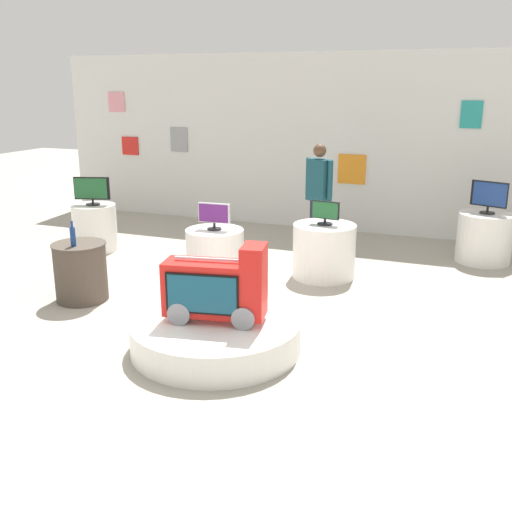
# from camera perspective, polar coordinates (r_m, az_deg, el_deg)

# --- Properties ---
(ground_plane) EXTENTS (30.00, 30.00, 0.00)m
(ground_plane) POSITION_cam_1_polar(r_m,az_deg,el_deg) (6.49, -4.73, -7.64)
(ground_plane) COLOR #A8A091
(back_wall_display) EXTENTS (11.16, 0.13, 3.17)m
(back_wall_display) POSITION_cam_1_polar(r_m,az_deg,el_deg) (10.96, 7.41, 10.71)
(back_wall_display) COLOR silver
(back_wall_display) RESTS_ON ground
(main_display_pedestal) EXTENTS (1.74, 1.74, 0.32)m
(main_display_pedestal) POSITION_cam_1_polar(r_m,az_deg,el_deg) (6.11, -3.89, -7.57)
(main_display_pedestal) COLOR white
(main_display_pedestal) RESTS_ON ground
(novelty_firetruck_tv) EXTENTS (1.06, 0.57, 0.81)m
(novelty_firetruck_tv) POSITION_cam_1_polar(r_m,az_deg,el_deg) (5.92, -3.81, -3.31)
(novelty_firetruck_tv) COLOR gray
(novelty_firetruck_tv) RESTS_ON main_display_pedestal
(display_pedestal_left_rear) EXTENTS (0.70, 0.70, 0.75)m
(display_pedestal_left_rear) POSITION_cam_1_polar(r_m,az_deg,el_deg) (9.95, -15.25, 2.65)
(display_pedestal_left_rear) COLOR white
(display_pedestal_left_rear) RESTS_ON ground
(tv_on_left_rear) EXTENTS (0.56, 0.23, 0.45)m
(tv_on_left_rear) POSITION_cam_1_polar(r_m,az_deg,el_deg) (9.83, -15.53, 6.15)
(tv_on_left_rear) COLOR black
(tv_on_left_rear) RESTS_ON display_pedestal_left_rear
(display_pedestal_center_rear) EXTENTS (0.81, 0.81, 0.75)m
(display_pedestal_center_rear) POSITION_cam_1_polar(r_m,az_deg,el_deg) (9.61, 21.12, 1.65)
(display_pedestal_center_rear) COLOR white
(display_pedestal_center_rear) RESTS_ON ground
(tv_on_center_rear) EXTENTS (0.52, 0.22, 0.48)m
(tv_on_center_rear) POSITION_cam_1_polar(r_m,az_deg,el_deg) (9.48, 21.53, 5.40)
(tv_on_center_rear) COLOR black
(tv_on_center_rear) RESTS_ON display_pedestal_center_rear
(display_pedestal_right_rear) EXTENTS (0.87, 0.87, 0.75)m
(display_pedestal_right_rear) POSITION_cam_1_polar(r_m,az_deg,el_deg) (8.32, 6.55, 0.50)
(display_pedestal_right_rear) COLOR white
(display_pedestal_right_rear) RESTS_ON ground
(tv_on_right_rear) EXTENTS (0.40, 0.22, 0.33)m
(tv_on_right_rear) POSITION_cam_1_polar(r_m,az_deg,el_deg) (8.18, 6.67, 4.18)
(tv_on_right_rear) COLOR black
(tv_on_right_rear) RESTS_ON display_pedestal_right_rear
(display_pedestal_far_right) EXTENTS (0.78, 0.78, 0.75)m
(display_pedestal_far_right) POSITION_cam_1_polar(r_m,az_deg,el_deg) (8.00, -3.97, -0.07)
(display_pedestal_far_right) COLOR white
(display_pedestal_far_right) RESTS_ON ground
(tv_on_far_right) EXTENTS (0.44, 0.19, 0.36)m
(tv_on_far_right) POSITION_cam_1_polar(r_m,az_deg,el_deg) (7.86, -4.07, 3.94)
(tv_on_far_right) COLOR black
(tv_on_far_right) RESTS_ON display_pedestal_far_right
(side_table_round) EXTENTS (0.67, 0.67, 0.73)m
(side_table_round) POSITION_cam_1_polar(r_m,az_deg,el_deg) (7.69, -16.52, -1.42)
(side_table_round) COLOR #4C4238
(side_table_round) RESTS_ON ground
(bottle_on_side_table) EXTENTS (0.07, 0.07, 0.31)m
(bottle_on_side_table) POSITION_cam_1_polar(r_m,az_deg,el_deg) (7.46, -17.22, 1.84)
(bottle_on_side_table) COLOR navy
(bottle_on_side_table) RESTS_ON side_table_round
(shopper_browsing_near_truck) EXTENTS (0.50, 0.36, 1.74)m
(shopper_browsing_near_truck) POSITION_cam_1_polar(r_m,az_deg,el_deg) (9.33, 6.05, 6.28)
(shopper_browsing_near_truck) COLOR #1E233F
(shopper_browsing_near_truck) RESTS_ON ground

